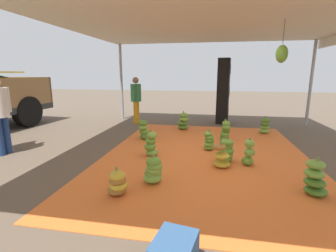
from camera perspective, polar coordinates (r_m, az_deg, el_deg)
The scene contains 17 objects.
ground_plane at distance 6.16m, azimuth -20.51°, elevation -4.79°, with size 40.00×40.00×0.00m, color brown.
tarp_orange at distance 5.32m, azimuth 8.71°, elevation -6.73°, with size 5.79×4.24×0.01m, color orange.
tent_canopy at distance 5.15m, azimuth 10.95°, elevation 23.79°, with size 8.00×7.00×2.85m.
banana_bunch_0 at distance 7.62m, azimuth 21.82°, elevation -0.01°, with size 0.40×0.40×0.51m.
banana_bunch_1 at distance 4.86m, azimuth 18.46°, elevation -6.12°, with size 0.31×0.31×0.54m.
banana_bunch_2 at distance 3.62m, azimuth -11.78°, elevation -13.11°, with size 0.38×0.37×0.43m.
banana_bunch_3 at distance 4.12m, azimuth 31.30°, elevation -10.61°, with size 0.42×0.44×0.57m.
banana_bunch_4 at distance 4.64m, azimuth 12.36°, elevation -7.01°, with size 0.44×0.44×0.51m.
banana_bunch_5 at distance 5.61m, azimuth 9.60°, elevation -3.56°, with size 0.32×0.31×0.49m.
banana_bunch_6 at distance 6.41m, azimuth 13.35°, elevation -1.29°, with size 0.35×0.35×0.58m.
banana_bunch_7 at distance 3.93m, azimuth -3.46°, elevation -10.37°, with size 0.38×0.38×0.47m.
banana_bunch_8 at distance 5.13m, azimuth -4.01°, elevation -4.40°, with size 0.35×0.36×0.57m.
banana_bunch_9 at distance 6.43m, azimuth -5.68°, elevation -1.01°, with size 0.34×0.34×0.56m.
banana_bunch_10 at distance 7.57m, azimuth 3.60°, elevation 1.02°, with size 0.47×0.47×0.57m.
banana_bunch_11 at distance 4.94m, azimuth 13.37°, elevation -5.76°, with size 0.46×0.45×0.51m.
worker_2 at distance 8.49m, azimuth -7.53°, elevation 6.83°, with size 0.59×0.36×1.61m.
speaker_stack at distance 8.74m, azimuth 12.86°, elevation 7.97°, with size 0.61×0.47×2.24m.
Camera 1 is at (-5.04, -0.10, 1.72)m, focal length 25.91 mm.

